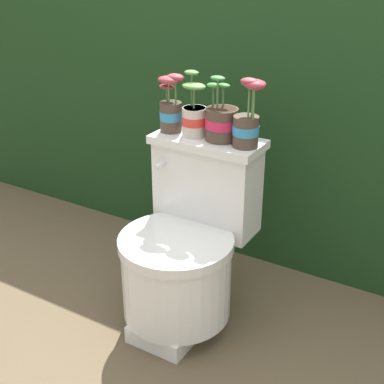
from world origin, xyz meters
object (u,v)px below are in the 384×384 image
object	(u,v)px
toilet	(186,250)
potted_plant_midright	(247,120)
potted_plant_middle	(222,121)
potted_plant_left	(171,107)
potted_plant_midleft	(194,116)

from	to	relation	value
toilet	potted_plant_midright	world-z (taller)	potted_plant_midright
potted_plant_middle	potted_plant_left	bearing A→B (deg)	-176.48
potted_plant_middle	potted_plant_midright	world-z (taller)	potted_plant_midright
toilet	potted_plant_midright	distance (m)	0.53
potted_plant_midleft	potted_plant_midright	distance (m)	0.21
potted_plant_middle	potted_plant_midright	distance (m)	0.11
potted_plant_middle	potted_plant_midright	xyz separation A→B (m)	(0.11, -0.02, 0.03)
potted_plant_midleft	potted_plant_middle	size ratio (longest dim) A/B	1.03
potted_plant_midleft	potted_plant_midright	bearing A→B (deg)	-1.69
potted_plant_midright	potted_plant_left	bearing A→B (deg)	178.90
toilet	potted_plant_left	size ratio (longest dim) A/B	3.16
potted_plant_midleft	potted_plant_left	bearing A→B (deg)	-179.86
potted_plant_left	potted_plant_midleft	world-z (taller)	potted_plant_midleft
potted_plant_left	toilet	bearing A→B (deg)	-44.64
potted_plant_midright	toilet	bearing A→B (deg)	-137.19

